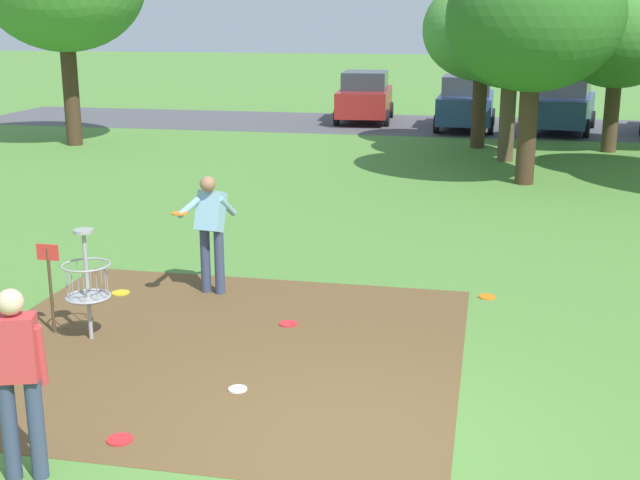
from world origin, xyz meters
The scene contains 18 objects.
ground_plane centered at (0.00, 0.00, 0.00)m, with size 160.00×160.00×0.00m, color #518438.
dirt_tee_pad centered at (-1.93, 2.02, 0.00)m, with size 5.81×5.48×0.01m, color brown.
disc_golf_basket centered at (-3.59, 2.02, 0.75)m, with size 0.98×0.58×1.39m.
player_foreground_watching centered at (-2.63, 3.98, 0.99)m, with size 0.62×1.06×1.71m.
player_throwing centered at (-2.60, -1.05, 0.97)m, with size 0.50×0.44×1.71m.
frisbee_by_tee centered at (-2.10, -0.29, 0.01)m, with size 0.25×0.25×0.02m, color red.
frisbee_mid_grass centered at (1.22, 4.57, 0.01)m, with size 0.24×0.24×0.02m, color orange.
frisbee_far_left centered at (-1.27, 2.97, 0.01)m, with size 0.24×0.24×0.02m, color red.
frisbee_far_right centered at (-3.91, 3.69, 0.01)m, with size 0.26×0.26×0.02m, color gold.
frisbee_scattered_b centered at (-1.34, 0.98, 0.01)m, with size 0.20×0.20×0.02m, color white.
tree_near_right centered at (4.54, 18.51, 3.39)m, with size 3.72×3.72×4.99m.
tree_mid_left centered at (1.57, 16.28, 3.43)m, with size 3.54×3.54×4.96m.
tree_far_left centered at (0.78, 18.54, 3.43)m, with size 3.50×3.50×4.94m.
tree_far_center centered at (1.98, 13.11, 3.80)m, with size 3.97×3.97×5.51m.
parking_lot_strip centered at (0.00, 23.52, 0.00)m, with size 36.00×6.00×0.01m, color #4C4C51.
parked_car_leftmost centered at (-3.50, 24.16, 0.92)m, with size 2.18×4.31×1.84m.
parked_car_center_left centered at (0.26, 22.82, 0.92)m, with size 2.02×4.22×1.84m.
parked_car_center_right centered at (3.52, 22.80, 0.92)m, with size 2.49×4.44×1.84m.
Camera 1 is at (1.16, -6.80, 3.85)m, focal length 46.75 mm.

